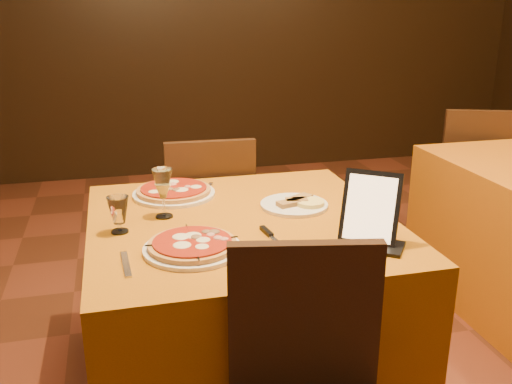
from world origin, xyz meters
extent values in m
cube|color=black|center=(0.00, 3.50, 1.40)|extent=(6.00, 0.01, 2.80)
cube|color=#AC600B|center=(-0.41, 0.27, 0.38)|extent=(1.10, 1.10, 0.75)
cylinder|color=white|center=(-0.63, 0.03, 0.76)|extent=(0.32, 0.32, 0.01)
cylinder|color=#AD4C23|center=(-0.63, 0.03, 0.77)|extent=(0.29, 0.29, 0.02)
cylinder|color=white|center=(-0.62, 0.60, 0.76)|extent=(0.34, 0.34, 0.01)
cylinder|color=#AD4C23|center=(-0.62, 0.60, 0.77)|extent=(0.30, 0.30, 0.02)
cylinder|color=white|center=(-0.18, 0.35, 0.76)|extent=(0.26, 0.26, 0.01)
cylinder|color=olive|center=(-0.18, 0.35, 0.77)|extent=(0.16, 0.16, 0.02)
cube|color=black|center=(-0.05, -0.03, 0.87)|extent=(0.21, 0.19, 0.23)
cube|color=#B7B5BC|center=(-0.35, 0.03, 0.75)|extent=(0.04, 0.21, 0.01)
cube|color=#A4A3AA|center=(-0.84, -0.02, 0.75)|extent=(0.03, 0.18, 0.01)
cube|color=silver|center=(-0.47, 0.66, 0.75)|extent=(0.06, 0.14, 0.01)
camera|label=1|loc=(-0.84, -1.64, 1.51)|focal=40.00mm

